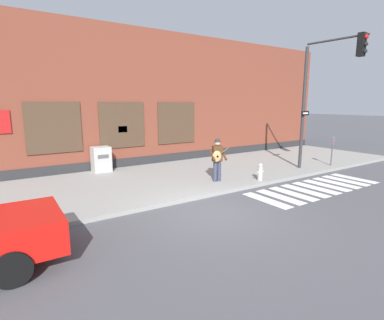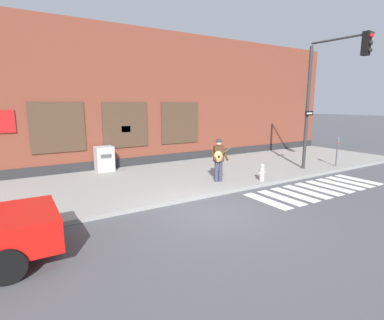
{
  "view_description": "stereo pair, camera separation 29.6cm",
  "coord_description": "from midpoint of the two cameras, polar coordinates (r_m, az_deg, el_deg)",
  "views": [
    {
      "loc": [
        -5.1,
        -6.65,
        3.17
      ],
      "look_at": [
        0.31,
        1.55,
        1.32
      ],
      "focal_mm": 28.0,
      "sensor_mm": 36.0,
      "label": 1
    },
    {
      "loc": [
        -4.85,
        -6.81,
        3.17
      ],
      "look_at": [
        0.31,
        1.55,
        1.32
      ],
      "focal_mm": 28.0,
      "sensor_mm": 36.0,
      "label": 2
    }
  ],
  "objects": [
    {
      "name": "sidewalk",
      "position": [
        12.39,
        -8.65,
        -3.94
      ],
      "size": [
        28.0,
        5.89,
        0.13
      ],
      "color": "gray",
      "rests_on": "ground"
    },
    {
      "name": "busker",
      "position": [
        11.73,
        4.13,
        0.43
      ],
      "size": [
        0.72,
        0.65,
        1.69
      ],
      "color": "#33384C",
      "rests_on": "sidewalk"
    },
    {
      "name": "ground_plane",
      "position": [
        8.95,
        2.92,
        -10.07
      ],
      "size": [
        160.0,
        160.0,
        0.0
      ],
      "primitive_type": "plane",
      "color": "#4C4C51"
    },
    {
      "name": "building_backdrop",
      "position": [
        16.62,
        -16.3,
        10.94
      ],
      "size": [
        28.0,
        4.06,
        6.74
      ],
      "color": "brown",
      "rests_on": "ground"
    },
    {
      "name": "crosswalk",
      "position": [
        12.33,
        21.85,
        -4.96
      ],
      "size": [
        5.78,
        1.9,
        0.01
      ],
      "color": "silver",
      "rests_on": "ground"
    },
    {
      "name": "utility_box",
      "position": [
        14.15,
        -17.49,
        0.14
      ],
      "size": [
        0.79,
        0.66,
        1.14
      ],
      "color": "#ADADA8",
      "rests_on": "sidewalk"
    },
    {
      "name": "fire_hydrant",
      "position": [
        12.26,
        12.2,
        -2.24
      ],
      "size": [
        0.38,
        0.2,
        0.7
      ],
      "color": "#B2ADA8",
      "rests_on": "sidewalk"
    },
    {
      "name": "traffic_light",
      "position": [
        14.54,
        23.35,
        13.26
      ],
      "size": [
        0.63,
        2.65,
        5.74
      ],
      "color": "#2D2D30",
      "rests_on": "sidewalk"
    },
    {
      "name": "parking_meter",
      "position": [
        16.27,
        24.71,
        2.32
      ],
      "size": [
        0.13,
        0.11,
        1.44
      ],
      "color": "#47474C",
      "rests_on": "sidewalk"
    }
  ]
}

